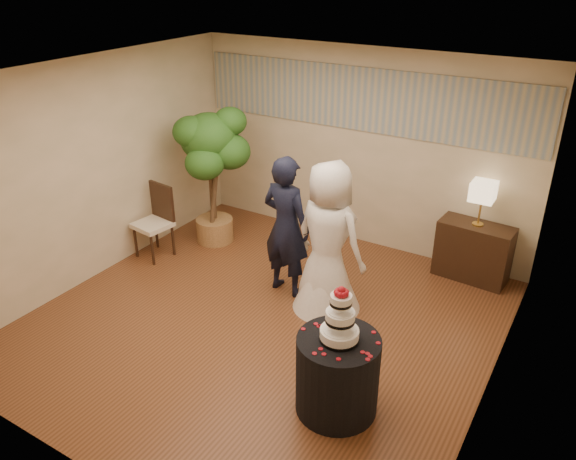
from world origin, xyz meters
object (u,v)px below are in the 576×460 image
Objects in this scene: ficus_tree at (211,176)px; side_chair at (152,223)px; bride at (329,239)px; console at (473,252)px; wedding_cake at (340,314)px; table_lamp at (481,204)px; groom at (286,227)px; cake_table at (337,374)px.

side_chair is (-0.43, -0.82, -0.50)m from ficus_tree.
ficus_tree reaches higher than bride.
wedding_cake is at bearing -94.22° from console.
ficus_tree is at bearing -8.01° from bride.
groom is at bearing -141.72° from table_lamp.
cake_table is at bearing -94.22° from console.
groom is at bearing -137.63° from console.
groom is 2.50m from console.
groom is 0.88× the size of ficus_tree.
cake_table is 0.67m from wedding_cake.
bride is 2.06m from table_lamp.
console is at bearing 81.69° from cake_table.
table_lamp is (0.44, 3.05, 0.67)m from cake_table.
wedding_cake is (1.48, -1.53, 0.17)m from groom.
ficus_tree is at bearing 145.08° from wedding_cake.
groom is 0.97× the size of bride.
bride reaches higher than table_lamp.
bride is 1.70m from wedding_cake.
bride is 2.35m from ficus_tree.
ficus_tree is at bearing -15.63° from groom.
bride reaches higher than groom.
table_lamp is at bearing -119.84° from bride.
side_chair is (-2.06, -0.19, -0.38)m from groom.
console is at bearing 31.23° from side_chair.
bride is (0.61, -0.08, 0.03)m from groom.
bride is 3.19× the size of table_lamp.
wedding_cake is 3.08m from table_lamp.
wedding_cake is at bearing 139.60° from groom.
cake_table is (1.48, -1.53, -0.50)m from groom.
bride is at bearing 120.66° from wedding_cake.
ficus_tree is (-3.55, -0.88, 0.63)m from console.
bride is at bearing 10.43° from side_chair.
wedding_cake reaches higher than side_chair.
side_chair reaches higher than console.
cake_table is 0.39× the size of ficus_tree.
ficus_tree is 1.97× the size of side_chair.
cake_table is 1.36× the size of table_lamp.
console is 0.90× the size of side_chair.
groom reaches higher than table_lamp.
groom is 1.94× the size of console.
console is (0.44, 3.05, -0.01)m from cake_table.
side_chair reaches higher than cake_table.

